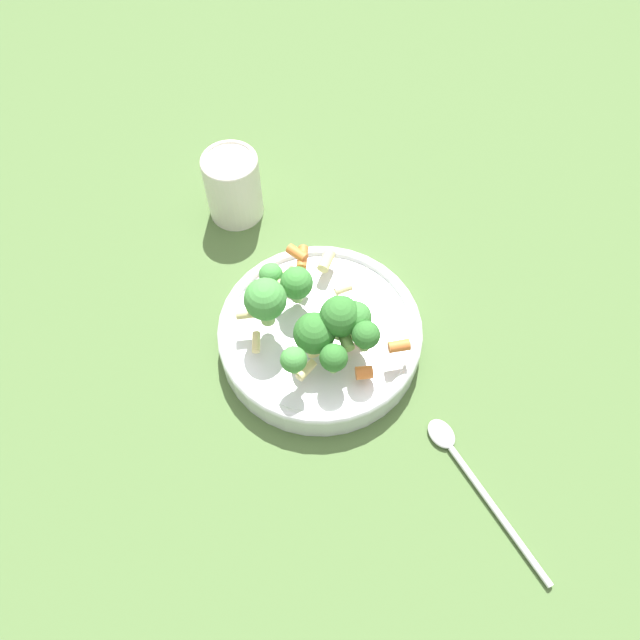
# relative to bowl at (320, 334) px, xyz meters

# --- Properties ---
(ground_plane) EXTENTS (3.00, 3.00, 0.00)m
(ground_plane) POSITION_rel_bowl_xyz_m (0.00, 0.00, -0.02)
(ground_plane) COLOR #4C6B38
(bowl) EXTENTS (0.24, 0.24, 0.04)m
(bowl) POSITION_rel_bowl_xyz_m (0.00, 0.00, 0.00)
(bowl) COLOR silver
(bowl) RESTS_ON ground_plane
(pasta_salad) EXTENTS (0.16, 0.20, 0.08)m
(pasta_salad) POSITION_rel_bowl_xyz_m (-0.01, -0.00, 0.06)
(pasta_salad) COLOR #8CB766
(pasta_salad) RESTS_ON bowl
(cup) EXTENTS (0.07, 0.07, 0.10)m
(cup) POSITION_rel_bowl_xyz_m (0.08, 0.22, 0.03)
(cup) COLOR silver
(cup) RESTS_ON ground_plane
(spoon) EXTENTS (0.08, 0.19, 0.01)m
(spoon) POSITION_rel_bowl_xyz_m (-0.01, -0.22, -0.02)
(spoon) COLOR silver
(spoon) RESTS_ON ground_plane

